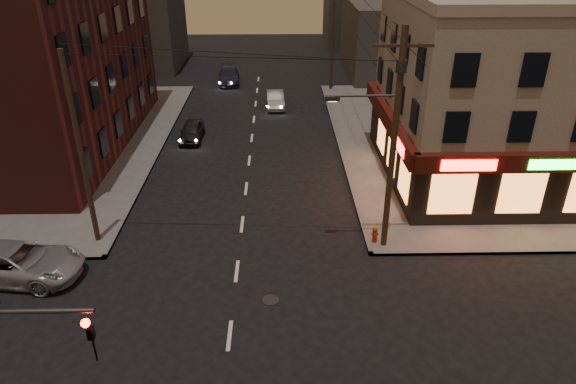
{
  "coord_description": "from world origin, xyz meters",
  "views": [
    {
      "loc": [
        1.86,
        -14.46,
        13.47
      ],
      "look_at": [
        2.28,
        5.35,
        3.2
      ],
      "focal_mm": 32.0,
      "sensor_mm": 36.0,
      "label": 1
    }
  ],
  "objects_px": {
    "suv_cross": "(17,262)",
    "sedan_near": "(192,131)",
    "fire_hydrant": "(375,234)",
    "sedan_mid": "(275,99)",
    "sedan_far": "(229,76)"
  },
  "relations": [
    {
      "from": "suv_cross",
      "to": "sedan_near",
      "type": "relative_size",
      "value": 1.47
    },
    {
      "from": "suv_cross",
      "to": "fire_hydrant",
      "type": "distance_m",
      "value": 15.86
    },
    {
      "from": "sedan_mid",
      "to": "sedan_near",
      "type": "bearing_deg",
      "value": -131.44
    },
    {
      "from": "sedan_near",
      "to": "sedan_far",
      "type": "distance_m",
      "value": 14.96
    },
    {
      "from": "sedan_near",
      "to": "sedan_mid",
      "type": "relative_size",
      "value": 0.95
    },
    {
      "from": "suv_cross",
      "to": "sedan_far",
      "type": "height_order",
      "value": "suv_cross"
    },
    {
      "from": "sedan_far",
      "to": "sedan_near",
      "type": "bearing_deg",
      "value": -99.35
    },
    {
      "from": "sedan_far",
      "to": "fire_hydrant",
      "type": "height_order",
      "value": "sedan_far"
    },
    {
      "from": "sedan_near",
      "to": "sedan_far",
      "type": "xyz_separation_m",
      "value": [
        1.43,
        14.89,
        0.07
      ]
    },
    {
      "from": "suv_cross",
      "to": "sedan_mid",
      "type": "distance_m",
      "value": 25.79
    },
    {
      "from": "sedan_far",
      "to": "suv_cross",
      "type": "bearing_deg",
      "value": -105.75
    },
    {
      "from": "fire_hydrant",
      "to": "sedan_near",
      "type": "bearing_deg",
      "value": 127.57
    },
    {
      "from": "fire_hydrant",
      "to": "suv_cross",
      "type": "bearing_deg",
      "value": -171.94
    },
    {
      "from": "sedan_mid",
      "to": "fire_hydrant",
      "type": "xyz_separation_m",
      "value": [
        4.7,
        -21.1,
        -0.06
      ]
    },
    {
      "from": "sedan_near",
      "to": "fire_hydrant",
      "type": "bearing_deg",
      "value": -52.45
    }
  ]
}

